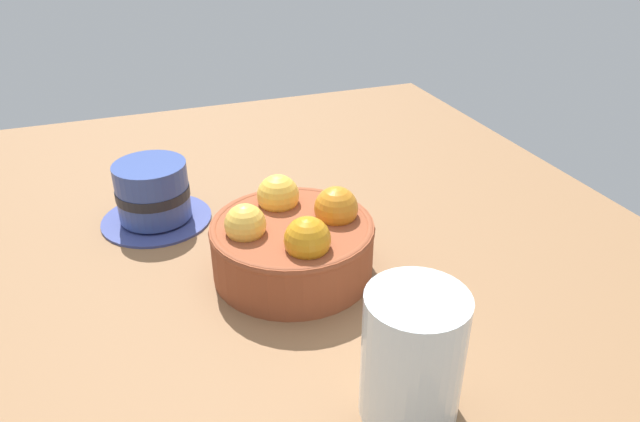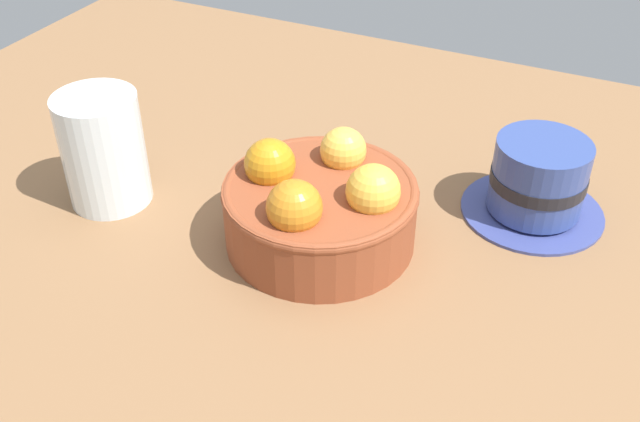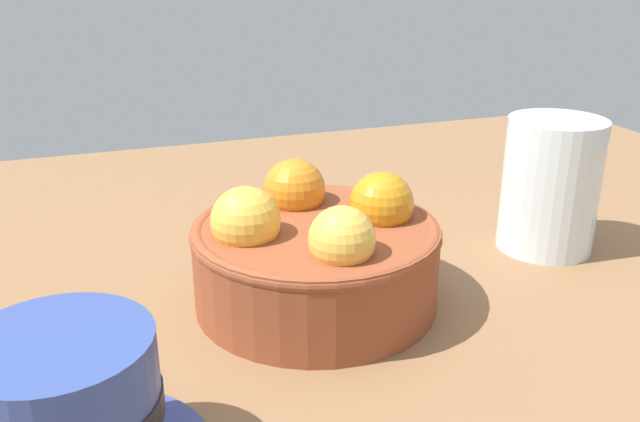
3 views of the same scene
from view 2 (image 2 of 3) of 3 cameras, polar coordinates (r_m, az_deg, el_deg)
name	(u,v)px [view 2 (image 2 of 3)]	position (r cm, az deg, el deg)	size (l,w,h in cm)	color
ground_plane	(320,255)	(66.39, 0.01, -3.37)	(110.99, 86.67, 3.35)	brown
terracotta_bowl	(320,206)	(63.02, 0.00, 0.42)	(16.70, 16.70, 8.91)	brown
coffee_cup	(538,181)	(69.47, 16.41, 2.19)	(13.01, 13.01, 7.42)	#394486
water_glass	(103,150)	(70.40, -16.33, 4.54)	(7.56, 7.56, 10.68)	silver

